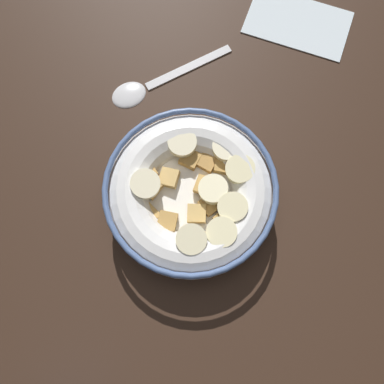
% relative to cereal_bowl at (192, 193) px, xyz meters
% --- Properties ---
extents(ground_plane, '(1.10, 1.10, 0.02)m').
position_rel_cereal_bowl_xyz_m(ground_plane, '(0.00, 0.00, -0.04)').
color(ground_plane, '#332116').
extents(cereal_bowl, '(0.18, 0.18, 0.05)m').
position_rel_cereal_bowl_xyz_m(cereal_bowl, '(0.00, 0.00, 0.00)').
color(cereal_bowl, white).
rests_on(cereal_bowl, ground_plane).
extents(spoon, '(0.15, 0.09, 0.01)m').
position_rel_cereal_bowl_xyz_m(spoon, '(0.05, -0.14, -0.02)').
color(spoon, silver).
rests_on(spoon, ground_plane).
extents(folded_napkin, '(0.14, 0.12, 0.00)m').
position_rel_cereal_bowl_xyz_m(folded_napkin, '(-0.14, -0.23, -0.02)').
color(folded_napkin, silver).
rests_on(folded_napkin, ground_plane).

